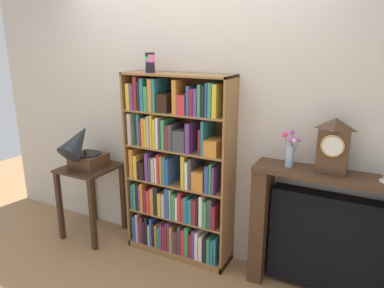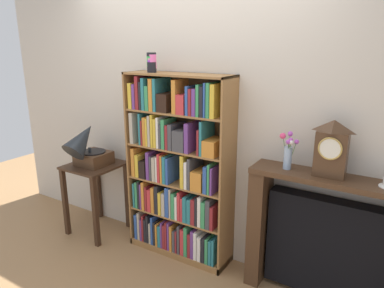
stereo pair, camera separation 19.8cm
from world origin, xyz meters
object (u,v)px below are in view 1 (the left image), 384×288
cup_stack (150,63)px  side_table_left (91,185)px  bookshelf (177,176)px  gramophone (82,149)px  mantel_clock (333,146)px  fireplace_mantel (331,237)px  flower_vase (290,150)px

cup_stack → side_table_left: 1.41m
bookshelf → cup_stack: size_ratio=10.09×
gramophone → mantel_clock: 2.24m
cup_stack → mantel_clock: 1.59m
gramophone → fireplace_mantel: gramophone is taller
fireplace_mantel → cup_stack: bearing=-177.4°
cup_stack → flower_vase: size_ratio=0.58×
mantel_clock → flower_vase: (-0.30, -0.00, -0.07)m
fireplace_mantel → flower_vase: 0.74m
fireplace_mantel → side_table_left: bearing=-176.3°
side_table_left → gramophone: bearing=-90.0°
fireplace_mantel → gramophone: bearing=-174.4°
fireplace_mantel → mantel_clock: (-0.06, -0.03, 0.72)m
bookshelf → mantel_clock: (1.27, 0.01, 0.45)m
fireplace_mantel → mantel_clock: 0.72m
fireplace_mantel → mantel_clock: mantel_clock is taller
cup_stack → gramophone: size_ratio=0.34×
mantel_clock → bookshelf: bearing=-179.5°
cup_stack → side_table_left: (-0.72, -0.07, -1.22)m
flower_vase → cup_stack: bearing=-177.9°
cup_stack → flower_vase: 1.35m
cup_stack → bookshelf: bearing=8.3°
gramophone → fireplace_mantel: 2.32m
bookshelf → fireplace_mantel: bookshelf is taller
side_table_left → fireplace_mantel: fireplace_mantel is taller
gramophone → flower_vase: 1.94m
flower_vase → side_table_left: bearing=-176.5°
bookshelf → side_table_left: 0.97m
fireplace_mantel → flower_vase: flower_vase is taller
bookshelf → side_table_left: bearing=-173.5°
cup_stack → gramophone: (-0.72, -0.15, -0.82)m
side_table_left → gramophone: (0.00, -0.08, 0.40)m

